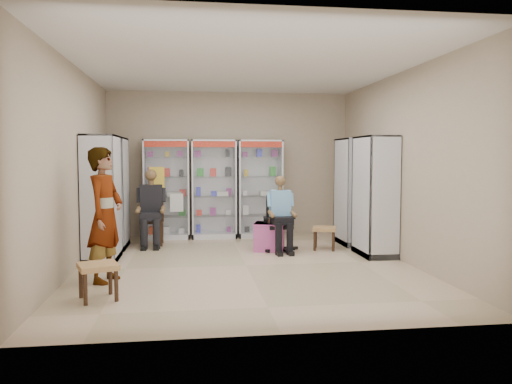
{
  "coord_description": "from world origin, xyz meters",
  "views": [
    {
      "loc": [
        -0.84,
        -7.47,
        1.65
      ],
      "look_at": [
        0.25,
        0.7,
        1.07
      ],
      "focal_mm": 35.0,
      "sensor_mm": 36.0,
      "label": 1
    }
  ],
  "objects": [
    {
      "name": "cabinet_right_far",
      "position": [
        2.23,
        1.6,
        1.0
      ],
      "size": [
        0.9,
        0.5,
        2.0
      ],
      "primitive_type": "cube",
      "rotation": [
        0.0,
        0.0,
        1.57
      ],
      "color": "silver",
      "rests_on": "floor"
    },
    {
      "name": "seated_customer",
      "position": [
        -1.55,
        1.95,
        0.67
      ],
      "size": [
        0.44,
        0.6,
        1.34
      ],
      "primitive_type": null,
      "color": "black",
      "rests_on": "floor"
    },
    {
      "name": "wooden_chair",
      "position": [
        -1.55,
        2.0,
        0.47
      ],
      "size": [
        0.42,
        0.42,
        0.94
      ],
      "primitive_type": "cube",
      "color": "#322313",
      "rests_on": "floor"
    },
    {
      "name": "tea_glass",
      "position": [
        0.55,
        1.16,
        0.54
      ],
      "size": [
        0.07,
        0.07,
        0.09
      ],
      "primitive_type": "cylinder",
      "color": "#632B08",
      "rests_on": "pink_trunk"
    },
    {
      "name": "cabinet_left_far",
      "position": [
        -2.23,
        1.8,
        1.0
      ],
      "size": [
        0.9,
        0.5,
        2.0
      ],
      "primitive_type": "cube",
      "rotation": [
        0.0,
        0.0,
        -1.57
      ],
      "color": "#B9BDC1",
      "rests_on": "floor"
    },
    {
      "name": "standing_man",
      "position": [
        -1.95,
        -0.73,
        0.89
      ],
      "size": [
        0.6,
        0.75,
        1.78
      ],
      "primitive_type": "imported",
      "rotation": [
        0.0,
        0.0,
        1.27
      ],
      "color": "gray",
      "rests_on": "floor"
    },
    {
      "name": "cabinet_back_right",
      "position": [
        0.6,
        2.73,
        1.0
      ],
      "size": [
        0.9,
        0.5,
        2.0
      ],
      "primitive_type": "cube",
      "color": "#B8B9BF",
      "rests_on": "floor"
    },
    {
      "name": "cabinet_back_mid",
      "position": [
        -0.35,
        2.73,
        1.0
      ],
      "size": [
        0.9,
        0.5,
        2.0
      ],
      "primitive_type": "cube",
      "color": "#A6A9AE",
      "rests_on": "floor"
    },
    {
      "name": "cabinet_left_near",
      "position": [
        -2.23,
        0.7,
        1.0
      ],
      "size": [
        0.9,
        0.5,
        2.0
      ],
      "primitive_type": "cube",
      "rotation": [
        0.0,
        0.0,
        -1.57
      ],
      "color": "#9EA0A5",
      "rests_on": "floor"
    },
    {
      "name": "room_shell",
      "position": [
        0.0,
        0.0,
        1.97
      ],
      "size": [
        5.02,
        6.02,
        3.01
      ],
      "color": "tan",
      "rests_on": "ground"
    },
    {
      "name": "cabinet_right_near",
      "position": [
        2.23,
        0.5,
        1.0
      ],
      "size": [
        0.9,
        0.5,
        2.0
      ],
      "primitive_type": "cube",
      "rotation": [
        0.0,
        0.0,
        1.57
      ],
      "color": "#A8AAB0",
      "rests_on": "floor"
    },
    {
      "name": "office_chair",
      "position": [
        0.72,
        1.13,
        0.49
      ],
      "size": [
        0.56,
        0.56,
        0.98
      ],
      "primitive_type": "cube",
      "rotation": [
        0.0,
        0.0,
        0.05
      ],
      "color": "black",
      "rests_on": "floor"
    },
    {
      "name": "pink_trunk",
      "position": [
        0.55,
        1.18,
        0.24
      ],
      "size": [
        0.62,
        0.6,
        0.49
      ],
      "primitive_type": "cube",
      "rotation": [
        0.0,
        0.0,
        -0.26
      ],
      "color": "#A1407A",
      "rests_on": "floor"
    },
    {
      "name": "cabinet_back_left",
      "position": [
        -1.3,
        2.73,
        1.0
      ],
      "size": [
        0.9,
        0.5,
        2.0
      ],
      "primitive_type": "cube",
      "color": "#ADB0B4",
      "rests_on": "floor"
    },
    {
      "name": "woven_stool_b",
      "position": [
        -1.9,
        -1.59,
        0.21
      ],
      "size": [
        0.54,
        0.54,
        0.42
      ],
      "primitive_type": "cube",
      "rotation": [
        0.0,
        0.0,
        0.35
      ],
      "color": "tan",
      "rests_on": "floor"
    },
    {
      "name": "woven_stool_a",
      "position": [
        1.54,
        1.13,
        0.2
      ],
      "size": [
        0.51,
        0.51,
        0.4
      ],
      "primitive_type": "cube",
      "rotation": [
        0.0,
        0.0,
        -0.31
      ],
      "color": "#AF904A",
      "rests_on": "floor"
    },
    {
      "name": "seated_shopkeeper",
      "position": [
        0.72,
        1.08,
        0.62
      ],
      "size": [
        0.43,
        0.59,
        1.24
      ],
      "primitive_type": null,
      "rotation": [
        0.0,
        0.0,
        0.05
      ],
      "color": "#6E94DB",
      "rests_on": "floor"
    },
    {
      "name": "floor",
      "position": [
        0.0,
        0.0,
        0.0
      ],
      "size": [
        6.0,
        6.0,
        0.0
      ],
      "primitive_type": "plane",
      "color": "tan",
      "rests_on": "ground"
    }
  ]
}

